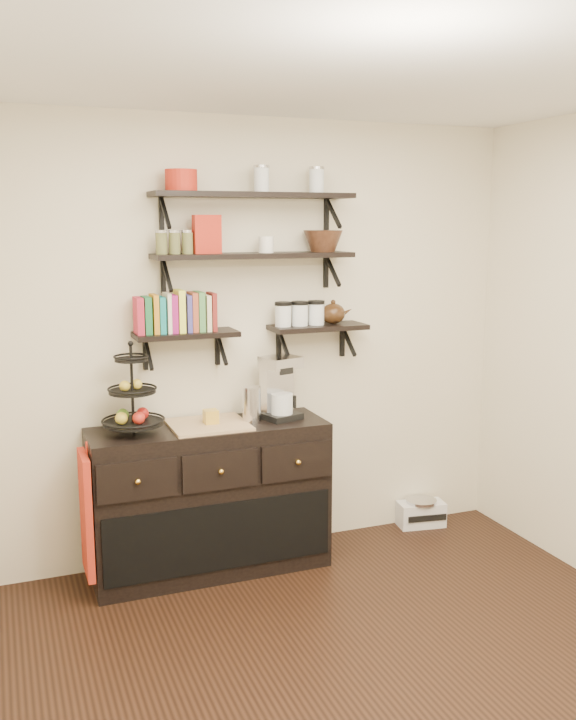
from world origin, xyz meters
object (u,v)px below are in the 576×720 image
Objects in this scene: sideboard at (210,498)px; coffee_maker at (279,389)px; fruit_stand at (133,403)px; radio at (421,513)px.

sideboard is 3.64× the size of coffee_maker.
fruit_stand is 0.89m from coffee_maker.
fruit_stand is at bearing 164.64° from coffee_maker.
fruit_stand reaches higher than sideboard.
coffee_maker is (0.89, 0.02, 0.01)m from fruit_stand.
fruit_stand is at bearing 179.52° from sideboard.
radio is (1.97, 0.12, -0.98)m from fruit_stand.
sideboard is 0.76m from fruit_stand.
radio is at bearing 3.52° from fruit_stand.
fruit_stand is 1.32× the size of coffee_maker.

